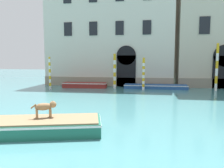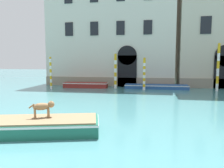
% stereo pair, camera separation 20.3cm
% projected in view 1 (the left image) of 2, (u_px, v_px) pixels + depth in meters
% --- Properties ---
extents(palazzo_left, '(14.97, 6.13, 13.61)m').
position_uv_depth(palazzo_left, '(111.00, 30.00, 27.32)').
color(palazzo_left, beige).
rests_on(palazzo_left, ground_plane).
extents(boat_foreground, '(6.59, 3.35, 0.61)m').
position_uv_depth(boat_foreground, '(24.00, 126.00, 8.97)').
color(boat_foreground, '#1E6651').
rests_on(boat_foreground, ground_plane).
extents(dog_on_deck, '(0.95, 0.64, 0.70)m').
position_uv_depth(dog_on_deck, '(45.00, 107.00, 9.20)').
color(dog_on_deck, '#997047').
rests_on(dog_on_deck, boat_foreground).
extents(boat_moored_near_palazzo, '(4.83, 1.53, 0.55)m').
position_uv_depth(boat_moored_near_palazzo, '(85.00, 85.00, 23.88)').
color(boat_moored_near_palazzo, maroon).
rests_on(boat_moored_near_palazzo, ground_plane).
extents(boat_moored_far, '(6.56, 1.62, 0.42)m').
position_uv_depth(boat_moored_far, '(155.00, 86.00, 23.14)').
color(boat_moored_far, '#234C8C').
rests_on(boat_moored_far, ground_plane).
extents(mooring_pole_0, '(0.27, 0.27, 3.25)m').
position_uv_depth(mooring_pole_0, '(144.00, 74.00, 21.88)').
color(mooring_pole_0, white).
rests_on(mooring_pole_0, ground_plane).
extents(mooring_pole_1, '(0.29, 0.29, 3.67)m').
position_uv_depth(mooring_pole_1, '(115.00, 71.00, 22.98)').
color(mooring_pole_1, white).
rests_on(mooring_pole_1, ground_plane).
extents(mooring_pole_2, '(0.22, 0.22, 3.33)m').
position_uv_depth(mooring_pole_2, '(50.00, 73.00, 22.28)').
color(mooring_pole_2, white).
rests_on(mooring_pole_2, ground_plane).
extents(mooring_pole_3, '(0.26, 0.26, 4.63)m').
position_uv_depth(mooring_pole_3, '(217.00, 67.00, 21.12)').
color(mooring_pole_3, white).
rests_on(mooring_pole_3, ground_plane).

